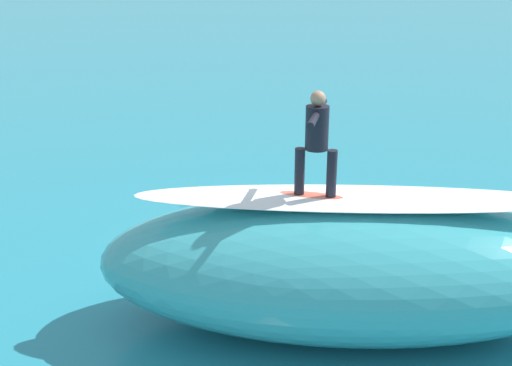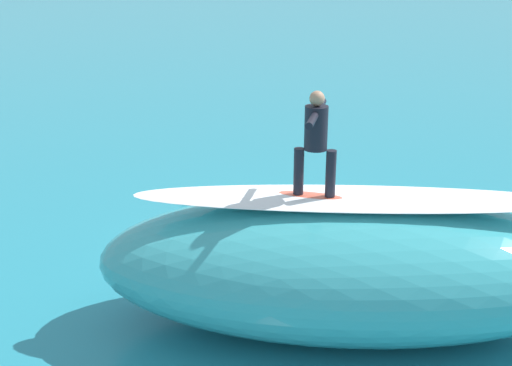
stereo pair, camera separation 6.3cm
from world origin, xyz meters
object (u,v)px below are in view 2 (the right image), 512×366
at_px(surfer_riding, 316,136).
at_px(surfer_paddling, 214,200).
at_px(surfboard_riding, 314,198).
at_px(surfboard_paddling, 219,207).

distance_m(surfer_riding, surfer_paddling, 5.55).
relative_size(surfboard_riding, surfer_paddling, 1.38).
bearing_deg(surfboard_paddling, surfboard_riding, -32.18).
relative_size(surfer_riding, surfer_paddling, 1.10).
bearing_deg(surfer_paddling, surfer_riding, -31.43).
bearing_deg(surfboard_riding, surfer_paddling, -56.69).
height_order(surfer_riding, surfer_paddling, surfer_riding).
distance_m(surfer_riding, surfboard_paddling, 5.54).
relative_size(surfboard_riding, surfer_riding, 1.26).
height_order(surfboard_riding, surfboard_paddling, surfboard_riding).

